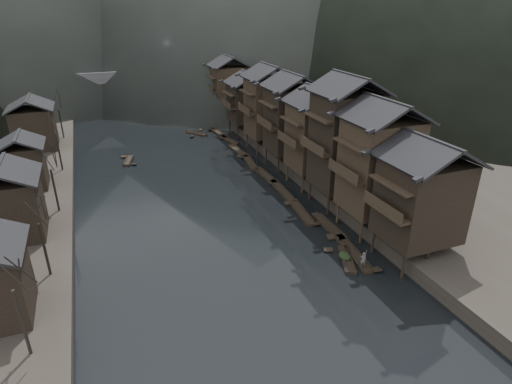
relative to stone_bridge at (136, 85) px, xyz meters
name	(u,v)px	position (x,y,z in m)	size (l,w,h in m)	color
water	(227,252)	(0.00, -72.00, -5.11)	(300.00, 300.00, 0.00)	black
right_bank	(327,121)	(35.00, -32.00, -4.21)	(40.00, 200.00, 1.80)	#2D2823
stilt_houses	(299,114)	(17.28, -53.56, 3.84)	(9.00, 67.60, 16.68)	black
left_houses	(18,164)	(-20.50, -51.88, 0.55)	(8.10, 53.20, 8.73)	black
bare_trees	(45,162)	(-17.00, -56.34, 1.87)	(3.98, 59.91, 7.97)	black
moored_sampans	(257,168)	(11.77, -50.60, -4.91)	(2.89, 61.30, 0.47)	black
midriver_boats	(167,145)	(0.77, -34.10, -4.91)	(17.12, 16.19, 0.44)	black
stone_bridge	(136,85)	(0.00, 0.00, 0.00)	(40.00, 6.00, 9.00)	#4C4C4F
hero_sampan	(347,259)	(10.90, -77.97, -4.91)	(2.85, 5.29, 0.44)	black
cargo_heap	(345,253)	(10.81, -77.74, -4.32)	(1.18, 1.54, 0.71)	black
boatman	(363,257)	(11.60, -79.70, -3.84)	(0.60, 0.40, 1.65)	#5B5A5D
bamboo_pole	(368,235)	(11.80, -79.70, -1.35)	(0.06, 0.06, 4.47)	#8C7A51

